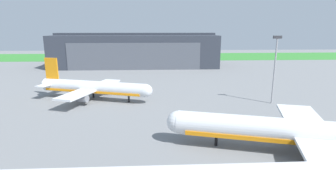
% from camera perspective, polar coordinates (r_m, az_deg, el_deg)
% --- Properties ---
extents(ground_plane, '(440.00, 440.00, 0.00)m').
position_cam_1_polar(ground_plane, '(61.70, 16.46, -6.94)').
color(ground_plane, slate).
extents(grass_field_strip, '(440.00, 56.00, 0.08)m').
position_cam_1_polar(grass_field_strip, '(212.39, 2.43, 8.01)').
color(grass_field_strip, '#368533').
rests_on(grass_field_strip, ground_plane).
extents(maintenance_hangar, '(90.77, 36.91, 18.77)m').
position_cam_1_polar(maintenance_hangar, '(160.74, -6.72, 9.27)').
color(maintenance_hangar, '#2D333D').
rests_on(maintenance_hangar, ground_plane).
extents(airliner_near_right, '(47.40, 37.83, 13.69)m').
position_cam_1_polar(airliner_near_right, '(52.11, 27.62, -7.31)').
color(airliner_near_right, silver).
rests_on(airliner_near_right, ground_plane).
extents(airliner_far_left, '(35.62, 29.07, 12.37)m').
position_cam_1_polar(airliner_far_left, '(85.09, -15.44, 1.37)').
color(airliner_far_left, silver).
rests_on(airliner_far_left, ground_plane).
extents(apron_light_mast, '(2.40, 0.50, 19.30)m').
position_cam_1_polar(apron_light_mast, '(82.32, 21.63, 5.87)').
color(apron_light_mast, '#99999E').
rests_on(apron_light_mast, ground_plane).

